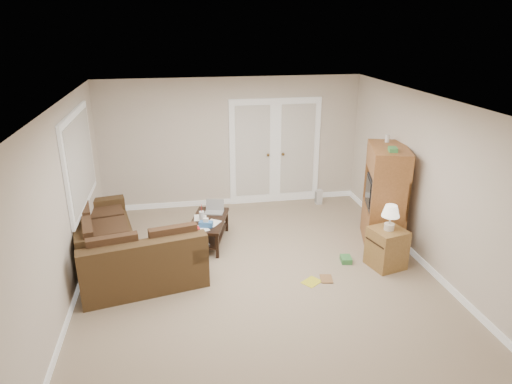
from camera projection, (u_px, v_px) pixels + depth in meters
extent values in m
plane|color=tan|center=(257.00, 272.00, 6.70)|extent=(5.50, 5.50, 0.00)
cube|color=white|center=(257.00, 101.00, 5.82)|extent=(5.00, 5.50, 0.02)
cube|color=beige|center=(66.00, 204.00, 5.85)|extent=(0.02, 5.50, 2.50)
cube|color=beige|center=(425.00, 182.00, 6.67)|extent=(0.02, 5.50, 2.50)
cube|color=beige|center=(232.00, 143.00, 8.79)|extent=(5.00, 0.02, 2.50)
cube|color=beige|center=(318.00, 309.00, 3.73)|extent=(5.00, 0.02, 2.50)
cube|color=silver|center=(253.00, 154.00, 8.91)|extent=(0.90, 0.04, 2.13)
cube|color=silver|center=(297.00, 151.00, 9.06)|extent=(0.90, 0.04, 2.13)
cube|color=silver|center=(253.00, 152.00, 8.87)|extent=(0.68, 0.02, 1.80)
cube|color=silver|center=(297.00, 149.00, 9.02)|extent=(0.68, 0.02, 1.80)
cube|color=silver|center=(79.00, 160.00, 6.67)|extent=(0.04, 1.92, 1.42)
cube|color=silver|center=(81.00, 160.00, 6.67)|extent=(0.02, 1.74, 1.24)
cube|color=#49331C|center=(106.00, 244.00, 7.12)|extent=(1.24, 2.25, 0.39)
cube|color=#49331C|center=(82.00, 224.00, 6.87)|extent=(0.64, 2.13, 0.40)
cube|color=#49331C|center=(99.00, 205.00, 7.84)|extent=(0.86, 0.38, 0.20)
cube|color=#432C1B|center=(109.00, 229.00, 7.05)|extent=(0.95, 2.11, 0.11)
cube|color=#49331C|center=(144.00, 271.00, 6.33)|extent=(1.80, 1.15, 0.39)
cube|color=#49331C|center=(145.00, 256.00, 5.93)|extent=(1.68, 0.55, 0.40)
cube|color=#49331C|center=(193.00, 243.00, 6.48)|extent=(0.38, 0.86, 0.20)
cube|color=#432C1B|center=(141.00, 253.00, 6.31)|extent=(1.65, 0.86, 0.11)
cube|color=black|center=(193.00, 236.00, 6.44)|extent=(0.44, 0.78, 0.03)
cube|color=red|center=(189.00, 229.00, 6.61)|extent=(0.31, 0.17, 0.02)
cube|color=black|center=(208.00, 221.00, 7.43)|extent=(0.78, 1.15, 0.05)
cube|color=black|center=(209.00, 235.00, 7.52)|extent=(0.69, 1.06, 0.03)
cylinder|color=silver|center=(202.00, 216.00, 7.36)|extent=(0.09, 0.09, 0.15)
cylinder|color=red|center=(201.00, 208.00, 7.31)|extent=(0.01, 0.01, 0.13)
cube|color=#3467AA|center=(206.00, 224.00, 7.14)|extent=(0.23, 0.17, 0.09)
cube|color=white|center=(207.00, 222.00, 7.33)|extent=(0.48, 0.64, 0.00)
cube|color=brown|center=(382.00, 225.00, 7.52)|extent=(0.83, 1.14, 0.61)
cube|color=brown|center=(389.00, 160.00, 7.13)|extent=(0.83, 1.14, 0.41)
cube|color=black|center=(384.00, 193.00, 7.32)|extent=(0.64, 0.73, 0.51)
cube|color=black|center=(368.00, 191.00, 7.34)|extent=(0.16, 0.51, 0.41)
cube|color=#3B8240|center=(393.00, 149.00, 6.81)|extent=(0.17, 0.21, 0.06)
cylinder|color=silver|center=(387.00, 138.00, 7.32)|extent=(0.07, 0.07, 0.12)
cube|color=olive|center=(387.00, 248.00, 6.76)|extent=(0.56, 0.56, 0.60)
cylinder|color=beige|center=(389.00, 227.00, 6.63)|extent=(0.15, 0.15, 0.09)
cylinder|color=beige|center=(390.00, 220.00, 6.59)|extent=(0.03, 0.03, 0.13)
cone|color=beige|center=(391.00, 211.00, 6.55)|extent=(0.26, 0.26, 0.17)
cube|color=silver|center=(319.00, 197.00, 9.14)|extent=(0.13, 0.11, 0.30)
cube|color=gold|center=(312.00, 282.00, 6.44)|extent=(0.33, 0.32, 0.01)
cube|color=#3B8240|center=(346.00, 259.00, 6.97)|extent=(0.18, 0.23, 0.08)
imported|color=brown|center=(320.00, 279.00, 6.50)|extent=(0.21, 0.26, 0.02)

